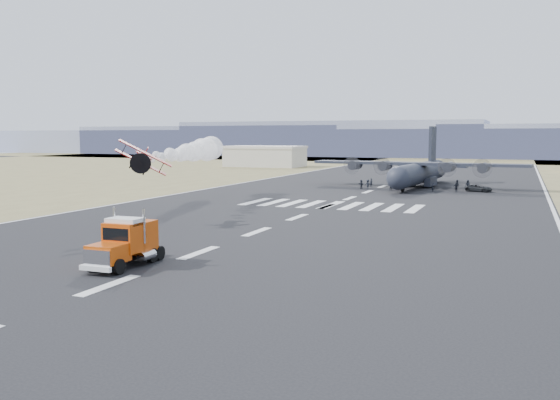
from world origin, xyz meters
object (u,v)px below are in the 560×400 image
Objects in this scene: crew_h at (457,185)px; semi_truck at (126,242)px; hangar_left at (265,156)px; support_vehicle at (479,188)px; crew_a at (371,183)px; crew_e at (468,185)px; transport_aircraft at (419,171)px; crew_b at (391,186)px; crew_c at (368,184)px; crew_g at (432,187)px; aerobatic_biplane at (142,158)px; crew_d at (456,187)px; crew_f at (361,184)px.

semi_truck is at bearing 134.70° from crew_h.
hangar_left is 91.83m from crew_h.
support_vehicle is 2.51× the size of crew_h.
crew_e is at bearing 24.02° from crew_a.
transport_aircraft reaches higher than crew_b.
crew_c is at bearing -58.18° from crew_a.
crew_a is 1.01× the size of crew_g.
hangar_left is 2.94× the size of semi_truck.
crew_a is (50.08, -62.40, -2.59)m from hangar_left.
transport_aircraft is 22.68× the size of crew_e.
crew_b is 7.39m from crew_g.
aerobatic_biplane is at bearing -130.69° from crew_e.
crew_a is (11.94, 58.99, -6.65)m from aerobatic_biplane.
crew_d is (17.30, 71.62, -0.96)m from semi_truck.
crew_g is (-3.94, -1.08, -0.06)m from crew_d.
crew_e is (18.19, -0.20, 0.10)m from crew_a.
crew_c is 15.91m from crew_d.
transport_aircraft reaches higher than crew_c.
crew_f is 13.33m from crew_g.
hangar_left is 14.13× the size of crew_d.
semi_truck is 79.21m from crew_e.
aerobatic_biplane is 55.10m from crew_f.
crew_g is (-7.65, -3.44, 0.16)m from support_vehicle.
support_vehicle is 2.85× the size of crew_a.
aerobatic_biplane is 3.63× the size of crew_a.
crew_a is 17.51m from crew_d.
support_vehicle is (11.62, -6.62, -2.43)m from transport_aircraft.
crew_g is at bearing 128.65° from support_vehicle.
crew_b is (55.38, -68.72, -2.58)m from hangar_left.
support_vehicle is 2.76× the size of crew_f.
crew_d is at bearing 6.31° from crew_a.
crew_d is at bearing 150.46° from crew_h.
transport_aircraft reaches higher than support_vehicle.
support_vehicle is at bearing -25.44° from transport_aircraft.
hangar_left is at bearing 81.73° from crew_b.
crew_e is at bearing 46.59° from aerobatic_biplane.
aerobatic_biplane reaches higher than crew_c.
semi_truck is at bearing -117.33° from crew_e.
transport_aircraft is 12.39m from crew_c.
hangar_left is at bearing 108.16° from semi_truck.
transport_aircraft is at bearing 82.02° from semi_truck.
crew_b is at bearing -99.92° from crew_g.
crew_f is (-18.79, -5.27, -0.07)m from crew_e.
transport_aircraft is at bearing -166.25° from crew_g.
crew_e is (18.86, 76.93, -0.92)m from semi_truck.
semi_truck reaches higher than crew_c.
transport_aircraft reaches higher than crew_h.
hangar_left reaches higher than crew_f.
crew_g is 6.76m from crew_h.
aerobatic_biplane is (-11.27, 18.14, 5.63)m from semi_truck.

